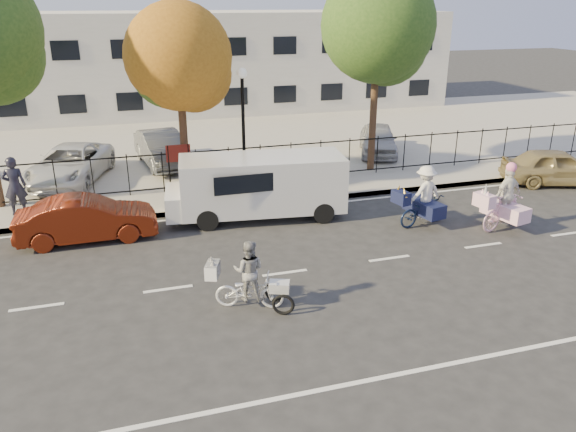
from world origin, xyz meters
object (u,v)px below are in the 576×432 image
object	(u,v)px
unicorn_bike	(505,205)
lot_car_d	(378,139)
red_sedan	(87,219)
lot_car_b	(70,164)
white_van	(259,185)
zebra_trike	(249,282)
lamppost	(243,108)
lot_car_c	(162,149)
gold_sedan	(557,167)
pedestrian	(15,186)
bull_bike	(424,202)

from	to	relation	value
unicorn_bike	lot_car_d	xyz separation A→B (m)	(0.05, 9.01, 0.02)
red_sedan	lot_car_d	world-z (taller)	lot_car_d
lot_car_b	white_van	bearing A→B (deg)	-25.51
zebra_trike	unicorn_bike	bearing A→B (deg)	-53.71
lamppost	lot_car_d	size ratio (longest dim) A/B	1.11
lamppost	zebra_trike	world-z (taller)	lamppost
red_sedan	lot_car_c	distance (m)	7.57
gold_sedan	lot_car_d	world-z (taller)	lot_car_d
lamppost	lot_car_c	distance (m)	5.30
lamppost	lot_car_d	world-z (taller)	lamppost
unicorn_bike	white_van	xyz separation A→B (m)	(-6.93, 3.20, 0.33)
zebra_trike	lamppost	bearing A→B (deg)	8.91
red_sedan	white_van	bearing A→B (deg)	-86.61
lot_car_c	lamppost	bearing A→B (deg)	-65.38
lamppost	lot_car_d	bearing A→B (deg)	24.55
zebra_trike	lot_car_d	size ratio (longest dim) A/B	0.49
gold_sedan	lot_car_c	size ratio (longest dim) A/B	0.94
unicorn_bike	pedestrian	xyz separation A→B (m)	(-14.42, 5.36, 0.32)
unicorn_bike	lot_car_d	bearing A→B (deg)	-13.30
bull_bike	lamppost	bearing A→B (deg)	31.60
pedestrian	lot_car_b	bearing A→B (deg)	-112.96
unicorn_bike	white_van	bearing A→B (deg)	52.24
lot_car_c	lot_car_d	world-z (taller)	lot_car_c
pedestrian	lot_car_b	world-z (taller)	pedestrian
white_van	lot_car_b	size ratio (longest dim) A/B	1.21
lamppost	lot_car_c	xyz separation A→B (m)	(-2.62, 4.02, -2.25)
zebra_trike	red_sedan	distance (m)	6.36
unicorn_bike	gold_sedan	distance (m)	5.86
bull_bike	white_van	world-z (taller)	white_van
unicorn_bike	gold_sedan	world-z (taller)	unicorn_bike
lamppost	red_sedan	distance (m)	6.66
lot_car_c	bull_bike	bearing A→B (deg)	-59.16
lamppost	gold_sedan	bearing A→B (deg)	-12.46
gold_sedan	lot_car_b	size ratio (longest dim) A/B	0.84
unicorn_bike	bull_bike	distance (m)	2.43
bull_bike	lot_car_d	world-z (taller)	bull_bike
unicorn_bike	pedestrian	distance (m)	15.39
unicorn_bike	lot_car_c	bearing A→B (deg)	30.58
lot_car_b	zebra_trike	bearing A→B (deg)	-51.62
pedestrian	lot_car_c	distance (m)	6.76
gold_sedan	lot_car_d	bearing A→B (deg)	58.48
zebra_trike	bull_bike	world-z (taller)	bull_bike
lot_car_d	gold_sedan	bearing A→B (deg)	-28.18
red_sedan	lot_car_d	bearing A→B (deg)	-63.52
unicorn_bike	lot_car_b	bearing A→B (deg)	43.29
pedestrian	lot_car_c	bearing A→B (deg)	-136.88
lamppost	lot_car_c	size ratio (longest dim) A/B	1.00
zebra_trike	lot_car_d	bearing A→B (deg)	-16.18
white_van	gold_sedan	world-z (taller)	white_van
red_sedan	lamppost	bearing A→B (deg)	-61.09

